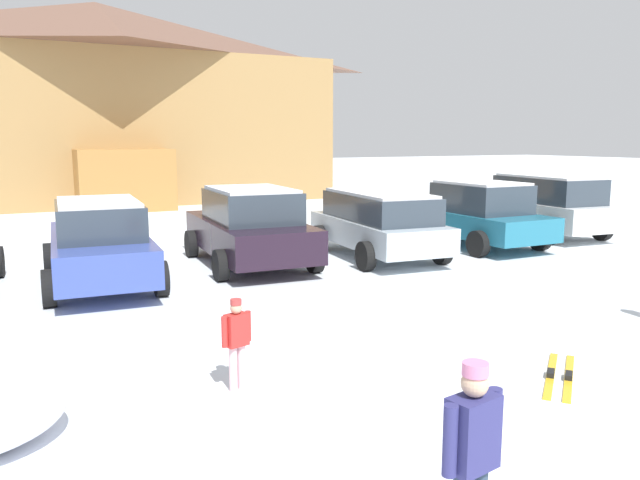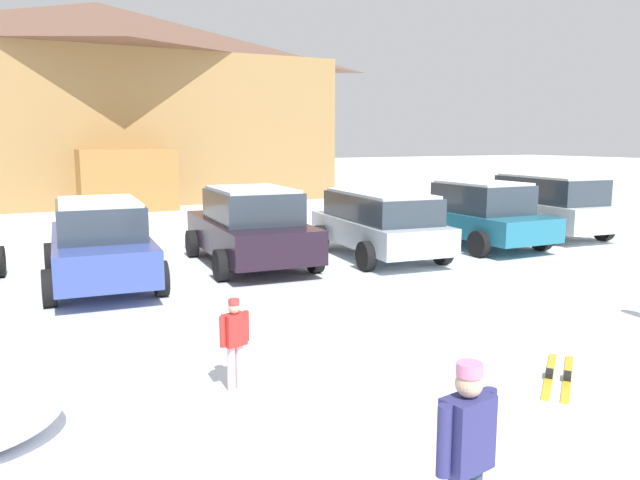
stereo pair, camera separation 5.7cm
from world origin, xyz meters
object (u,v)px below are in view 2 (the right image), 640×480
(parked_silver_wagon, at_px, (379,222))
(parked_blue_hatchback, at_px, (100,242))
(parked_teal_hatchback, at_px, (478,214))
(skier_teen_in_navy_coat, at_px, (466,454))
(skier_child_in_red_jacket, at_px, (235,339))
(parked_white_suv, at_px, (547,204))
(ski_lodge, at_px, (103,102))
(parked_black_sedan, at_px, (250,226))
(pair_of_skis, at_px, (558,376))

(parked_silver_wagon, bearing_deg, parked_blue_hatchback, 178.82)
(parked_teal_hatchback, bearing_deg, skier_teen_in_navy_coat, -132.00)
(parked_silver_wagon, bearing_deg, skier_child_in_red_jacket, -134.07)
(parked_blue_hatchback, relative_size, parked_teal_hatchback, 1.11)
(parked_blue_hatchback, distance_m, parked_white_suv, 12.34)
(parked_blue_hatchback, height_order, skier_teen_in_navy_coat, parked_blue_hatchback)
(parked_silver_wagon, distance_m, parked_white_suv, 6.07)
(parked_teal_hatchback, xyz_separation_m, skier_teen_in_navy_coat, (-8.59, -9.54, -0.06))
(parked_silver_wagon, xyz_separation_m, parked_white_suv, (6.06, 0.47, 0.09))
(ski_lodge, height_order, parked_silver_wagon, ski_lodge)
(skier_teen_in_navy_coat, bearing_deg, parked_silver_wagon, 60.00)
(parked_black_sedan, bearing_deg, pair_of_skis, -84.43)
(ski_lodge, height_order, parked_black_sedan, ski_lodge)
(parked_silver_wagon, xyz_separation_m, pair_of_skis, (-2.25, -7.39, -0.83))
(skier_teen_in_navy_coat, xyz_separation_m, pair_of_skis, (3.19, 2.04, -0.77))
(parked_white_suv, bearing_deg, parked_blue_hatchback, -178.42)
(parked_white_suv, distance_m, skier_teen_in_navy_coat, 15.18)
(skier_teen_in_navy_coat, height_order, pair_of_skis, skier_teen_in_navy_coat)
(parked_black_sedan, relative_size, parked_silver_wagon, 1.05)
(ski_lodge, relative_size, skier_teen_in_navy_coat, 14.27)
(parked_black_sedan, relative_size, parked_white_suv, 1.12)
(ski_lodge, height_order, skier_child_in_red_jacket, ski_lodge)
(parked_blue_hatchback, height_order, pair_of_skis, parked_blue_hatchback)
(skier_child_in_red_jacket, distance_m, skier_teen_in_navy_coat, 3.51)
(skier_child_in_red_jacket, xyz_separation_m, skier_teen_in_navy_coat, (0.31, -3.49, 0.20))
(ski_lodge, xyz_separation_m, parked_blue_hatchback, (-2.98, -18.15, -3.64))
(parked_black_sedan, height_order, parked_white_suv, parked_white_suv)
(parked_black_sedan, distance_m, parked_white_suv, 9.08)
(parked_white_suv, bearing_deg, pair_of_skis, -136.59)
(parked_blue_hatchback, relative_size, parked_silver_wagon, 1.08)
(parked_teal_hatchback, bearing_deg, pair_of_skis, -125.74)
(ski_lodge, distance_m, parked_teal_hatchback, 19.62)
(parked_silver_wagon, relative_size, parked_teal_hatchback, 1.04)
(parked_blue_hatchback, xyz_separation_m, parked_silver_wagon, (6.28, -0.13, 0.02))
(pair_of_skis, bearing_deg, parked_blue_hatchback, 118.17)
(ski_lodge, bearing_deg, parked_white_suv, -62.29)
(ski_lodge, distance_m, skier_teen_in_navy_coat, 28.04)
(parked_white_suv, bearing_deg, parked_black_sedan, 179.38)
(parked_silver_wagon, xyz_separation_m, skier_teen_in_navy_coat, (-5.45, -9.43, -0.06))
(parked_teal_hatchback, bearing_deg, parked_blue_hatchback, 179.90)
(parked_silver_wagon, relative_size, skier_child_in_red_jacket, 4.25)
(pair_of_skis, bearing_deg, parked_teal_hatchback, 54.26)
(ski_lodge, relative_size, parked_silver_wagon, 4.51)
(parked_white_suv, xyz_separation_m, skier_child_in_red_jacket, (-11.81, -6.41, -0.35))
(ski_lodge, distance_m, parked_white_suv, 20.43)
(parked_white_suv, relative_size, skier_child_in_red_jacket, 3.99)
(skier_teen_in_navy_coat, bearing_deg, parked_white_suv, 40.72)
(ski_lodge, xyz_separation_m, parked_black_sedan, (0.27, -17.72, -3.61))
(parked_black_sedan, relative_size, skier_teen_in_navy_coat, 3.31)
(parked_silver_wagon, distance_m, pair_of_skis, 7.77)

